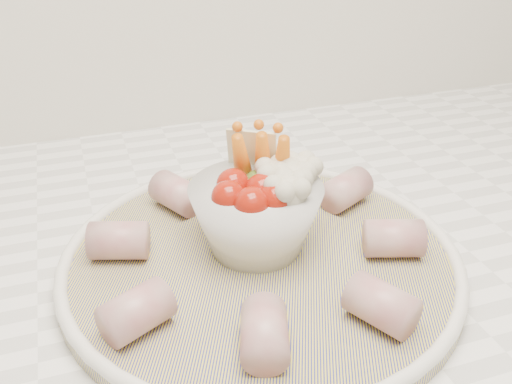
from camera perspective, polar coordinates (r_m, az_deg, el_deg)
name	(u,v)px	position (r m, az deg, el deg)	size (l,w,h in m)	color
serving_platter	(261,259)	(0.53, 0.48, -6.69)	(0.48, 0.48, 0.02)	navy
veggie_bowl	(260,207)	(0.51, 0.35, -1.54)	(0.12, 0.12, 0.11)	silver
cured_meat_rolls	(260,239)	(0.51, 0.38, -4.71)	(0.30, 0.30, 0.03)	#A44B51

